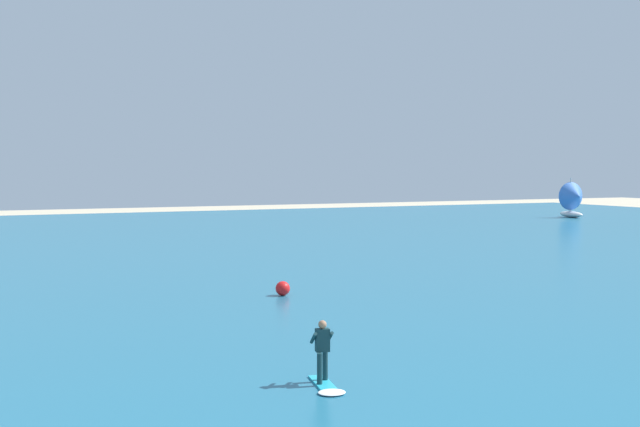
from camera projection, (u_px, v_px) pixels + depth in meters
The scene contains 4 objects.
ocean at pixel (113, 250), 53.94m from camera, with size 160.00×90.00×0.10m, color #236B89.
kitesurfer at pixel (324, 363), 19.93m from camera, with size 0.93×2.02×1.67m.
sailboat_trailing at pixel (574, 199), 88.43m from camera, with size 3.41×3.98×4.57m.
marker_buoy at pixel (283, 288), 34.12m from camera, with size 0.64×0.64×0.64m, color red.
Camera 1 is at (-9.74, -3.62, 5.70)m, focal length 43.44 mm.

